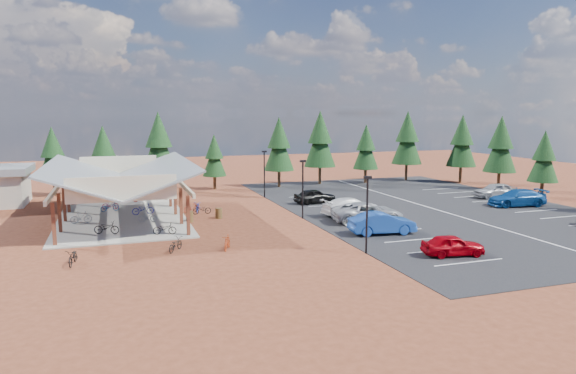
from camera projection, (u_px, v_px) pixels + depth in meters
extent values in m
plane|color=#562716|center=(253.00, 227.00, 41.55)|extent=(140.00, 140.00, 0.00)
cube|color=black|center=(428.00, 207.00, 50.25)|extent=(27.00, 44.00, 0.04)
cube|color=gray|center=(122.00, 218.00, 44.91)|extent=(10.60, 18.60, 0.10)
cube|color=#532B17|center=(54.00, 224.00, 35.35)|extent=(0.25, 0.25, 3.00)
cube|color=#532B17|center=(60.00, 213.00, 39.29)|extent=(0.25, 0.25, 3.00)
cube|color=#532B17|center=(64.00, 204.00, 43.22)|extent=(0.25, 0.25, 3.00)
cube|color=#532B17|center=(68.00, 196.00, 47.16)|extent=(0.25, 0.25, 3.00)
cube|color=#532B17|center=(72.00, 190.00, 51.09)|extent=(0.25, 0.25, 3.00)
cube|color=#532B17|center=(188.00, 215.00, 38.28)|extent=(0.25, 0.25, 3.00)
cube|color=#532B17|center=(181.00, 206.00, 42.22)|extent=(0.25, 0.25, 3.00)
cube|color=#532B17|center=(175.00, 198.00, 46.16)|extent=(0.25, 0.25, 3.00)
cube|color=#532B17|center=(170.00, 191.00, 50.09)|extent=(0.25, 0.25, 3.00)
cube|color=#532B17|center=(166.00, 186.00, 54.03)|extent=(0.25, 0.25, 3.00)
cube|color=beige|center=(58.00, 186.00, 42.88)|extent=(0.22, 18.00, 0.35)
cube|color=beige|center=(179.00, 181.00, 46.07)|extent=(0.22, 18.00, 0.35)
cube|color=slate|center=(84.00, 175.00, 43.42)|extent=(5.85, 19.40, 2.13)
cube|color=slate|center=(155.00, 172.00, 45.27)|extent=(5.85, 19.40, 2.13)
cube|color=beige|center=(122.00, 189.00, 35.93)|extent=(7.50, 0.15, 1.80)
cube|color=beige|center=(119.00, 165.00, 52.79)|extent=(7.50, 0.15, 1.80)
cylinder|color=black|center=(367.00, 216.00, 33.41)|extent=(0.14, 0.14, 5.00)
cube|color=black|center=(368.00, 177.00, 33.05)|extent=(0.50, 0.25, 0.18)
cylinder|color=black|center=(303.00, 190.00, 44.66)|extent=(0.14, 0.14, 5.00)
cube|color=black|center=(303.00, 161.00, 44.29)|extent=(0.50, 0.25, 0.18)
cylinder|color=black|center=(264.00, 175.00, 55.90)|extent=(0.14, 0.14, 5.00)
cube|color=black|center=(264.00, 151.00, 55.54)|extent=(0.50, 0.25, 0.18)
cylinder|color=#513C1D|center=(190.00, 217.00, 43.46)|extent=(0.60, 0.60, 0.90)
cylinder|color=#513C1D|center=(219.00, 213.00, 44.98)|extent=(0.60, 0.60, 0.90)
cylinder|color=#382314|center=(55.00, 187.00, 57.47)|extent=(0.36, 0.36, 1.88)
cone|color=black|center=(53.00, 159.00, 57.01)|extent=(3.31, 3.31, 4.52)
cone|color=black|center=(52.00, 142.00, 56.75)|extent=(2.56, 2.56, 3.39)
cylinder|color=#382314|center=(105.00, 187.00, 57.87)|extent=(0.36, 0.36, 1.91)
cone|color=black|center=(104.00, 158.00, 57.40)|extent=(3.36, 3.36, 4.59)
cone|color=black|center=(103.00, 141.00, 57.13)|extent=(2.60, 2.60, 3.44)
cylinder|color=#382314|center=(160.00, 182.00, 60.36)|extent=(0.36, 0.36, 2.28)
cone|color=black|center=(159.00, 149.00, 59.80)|extent=(4.02, 4.02, 5.48)
cone|color=black|center=(158.00, 129.00, 59.48)|extent=(3.10, 3.10, 4.11)
cylinder|color=#382314|center=(215.00, 182.00, 62.32)|extent=(0.36, 0.36, 1.63)
cone|color=black|center=(214.00, 160.00, 61.93)|extent=(2.86, 2.86, 3.91)
cone|color=black|center=(214.00, 146.00, 61.70)|extent=(2.21, 2.21, 2.93)
cylinder|color=#382314|center=(279.00, 179.00, 64.00)|extent=(0.36, 0.36, 2.13)
cone|color=black|center=(279.00, 150.00, 63.49)|extent=(3.75, 3.75, 5.12)
cone|color=black|center=(279.00, 132.00, 63.18)|extent=(2.90, 2.90, 3.84)
cylinder|color=#382314|center=(320.00, 175.00, 66.76)|extent=(0.36, 0.36, 2.32)
cone|color=black|center=(320.00, 145.00, 66.20)|extent=(4.08, 4.08, 5.57)
cone|color=black|center=(320.00, 127.00, 65.87)|extent=(3.16, 3.16, 4.18)
cylinder|color=#382314|center=(365.00, 176.00, 67.86)|extent=(0.36, 0.36, 1.89)
cone|color=black|center=(366.00, 152.00, 67.40)|extent=(3.33, 3.33, 4.54)
cone|color=black|center=(366.00, 137.00, 67.13)|extent=(2.57, 2.57, 3.40)
cylinder|color=#382314|center=(406.00, 172.00, 70.34)|extent=(0.36, 0.36, 2.31)
cone|color=black|center=(407.00, 143.00, 69.78)|extent=(4.07, 4.07, 5.56)
cone|color=black|center=(408.00, 126.00, 69.45)|extent=(3.15, 3.15, 4.17)
cylinder|color=#382314|center=(542.00, 190.00, 55.83)|extent=(0.36, 0.36, 1.80)
cone|color=black|center=(544.00, 162.00, 55.40)|extent=(3.16, 3.16, 4.31)
cone|color=black|center=(545.00, 145.00, 55.14)|extent=(2.44, 2.44, 3.23)
cylinder|color=#382314|center=(499.00, 181.00, 61.91)|extent=(0.36, 0.36, 2.17)
cone|color=black|center=(500.00, 150.00, 61.38)|extent=(3.82, 3.82, 5.21)
cone|color=black|center=(501.00, 132.00, 61.07)|extent=(2.95, 2.95, 3.91)
cylinder|color=#382314|center=(460.00, 174.00, 68.23)|extent=(0.36, 0.36, 2.20)
cone|color=black|center=(462.00, 146.00, 67.70)|extent=(3.87, 3.87, 5.27)
cone|color=black|center=(462.00, 130.00, 67.38)|extent=(2.99, 2.99, 3.95)
imported|color=black|center=(106.00, 227.00, 38.72)|extent=(2.02, 1.27, 1.00)
imported|color=gray|center=(81.00, 217.00, 42.52)|extent=(1.76, 0.68, 1.03)
imported|color=#1D4D87|center=(110.00, 207.00, 47.67)|extent=(1.81, 1.01, 0.90)
imported|color=maroon|center=(111.00, 204.00, 48.77)|extent=(1.52, 0.52, 0.90)
imported|color=black|center=(165.00, 228.00, 38.60)|extent=(1.83, 0.98, 0.91)
imported|color=gray|center=(148.00, 217.00, 42.91)|extent=(1.58, 0.63, 0.93)
imported|color=navy|center=(143.00, 209.00, 46.16)|extent=(1.98, 0.85, 1.01)
imported|color=maroon|center=(131.00, 198.00, 52.47)|extent=(1.52, 0.67, 0.88)
imported|color=black|center=(73.00, 257.00, 31.16)|extent=(0.93, 1.97, 1.00)
imported|color=#9F3010|center=(227.00, 242.00, 34.62)|extent=(1.10, 1.73, 1.01)
imported|color=black|center=(175.00, 244.00, 34.24)|extent=(1.50, 1.85, 0.94)
imported|color=#223399|center=(198.00, 207.00, 47.92)|extent=(1.13, 2.02, 1.00)
imported|color=#9A3321|center=(192.00, 207.00, 47.61)|extent=(1.69, 1.09, 0.99)
imported|color=black|center=(202.00, 209.00, 46.86)|extent=(1.75, 0.71, 0.90)
imported|color=#9C0009|center=(453.00, 245.00, 33.07)|extent=(4.23, 2.33, 1.36)
imported|color=#1A469F|center=(382.00, 223.00, 38.98)|extent=(5.23, 2.33, 1.67)
imported|color=#93959A|center=(367.00, 212.00, 43.20)|extent=(6.42, 3.74, 1.68)
imported|color=silver|center=(351.00, 207.00, 46.14)|extent=(5.63, 2.66, 1.59)
imported|color=black|center=(315.00, 196.00, 52.33)|extent=(4.41, 2.00, 1.47)
imported|color=navy|center=(517.00, 198.00, 50.72)|extent=(6.00, 3.19, 1.65)
imported|color=#989A9F|center=(495.00, 190.00, 55.70)|extent=(4.90, 2.26, 1.63)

